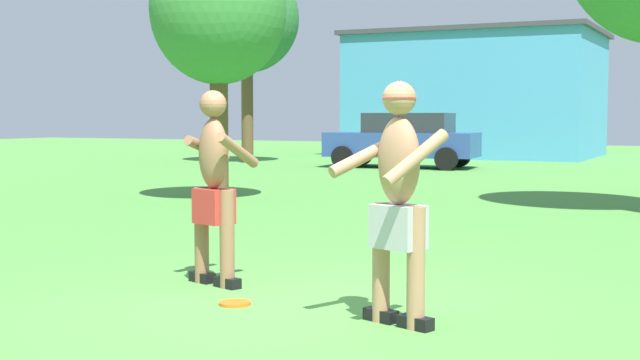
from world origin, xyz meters
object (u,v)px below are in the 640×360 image
object	(u,v)px
frisbee	(235,303)
tree_behind_players	(218,11)
player_in_red	(214,183)
car_blue_near_post	(404,139)
player_with_cap	(398,191)
tree_right_field	(247,19)

from	to	relation	value
frisbee	tree_behind_players	distance (m)	9.16
player_in_red	tree_behind_players	world-z (taller)	tree_behind_players
tree_behind_players	car_blue_near_post	bearing A→B (deg)	93.08
player_with_cap	player_in_red	size ratio (longest dim) A/B	1.02
player_with_cap	frisbee	distance (m)	1.70
player_in_red	frisbee	size ratio (longest dim) A/B	6.73
tree_right_field	car_blue_near_post	bearing A→B (deg)	-3.86
player_in_red	car_blue_near_post	distance (m)	17.86
player_with_cap	player_in_red	world-z (taller)	player_with_cap
player_in_red	tree_behind_players	xyz separation A→B (m)	(-4.12, 6.50, 2.40)
tree_behind_players	player_in_red	bearing A→B (deg)	-57.67
car_blue_near_post	tree_behind_players	world-z (taller)	tree_behind_players
player_with_cap	car_blue_near_post	world-z (taller)	player_with_cap
tree_right_field	tree_behind_players	bearing A→B (deg)	-61.40
player_in_red	tree_right_field	size ratio (longest dim) A/B	0.27
player_in_red	car_blue_near_post	size ratio (longest dim) A/B	0.39
tree_behind_players	player_with_cap	bearing A→B (deg)	-49.66
player_in_red	frisbee	xyz separation A→B (m)	(0.59, -0.63, -0.90)
frisbee	car_blue_near_post	distance (m)	18.65
player_with_cap	car_blue_near_post	bearing A→B (deg)	110.47
car_blue_near_post	frisbee	bearing A→B (deg)	-73.51
tree_behind_players	frisbee	bearing A→B (deg)	-56.57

